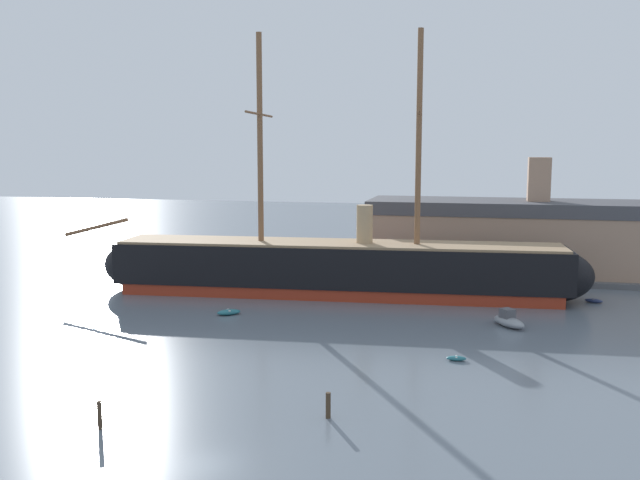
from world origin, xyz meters
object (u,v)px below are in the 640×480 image
dinghy_alongside_bow (229,312)px  mooring_piling_left_pair (328,405)px  dinghy_far_right (594,301)px  dinghy_mid_right (456,358)px  motorboat_alongside_stern (509,320)px  tall_ship (338,268)px  dinghy_distant_centre (396,273)px  mooring_piling_nearest (100,415)px  dockside_warehouse_right (557,240)px

dinghy_alongside_bow → mooring_piling_left_pair: bearing=-56.8°
dinghy_far_right → mooring_piling_left_pair: 50.31m
dinghy_far_right → dinghy_mid_right: bearing=-119.7°
dinghy_alongside_bow → motorboat_alongside_stern: 31.67m
tall_ship → motorboat_alongside_stern: 24.68m
dinghy_far_right → dinghy_distant_centre: bearing=153.3°
dinghy_mid_right → mooring_piling_left_pair: 18.02m
dinghy_far_right → mooring_piling_nearest: bearing=-128.6°
mooring_piling_nearest → dockside_warehouse_right: (36.62, 66.57, 4.70)m
dinghy_far_right → dinghy_distant_centre: 29.79m
dinghy_mid_right → dockside_warehouse_right: 47.36m
dinghy_alongside_bow → dinghy_far_right: bearing=21.2°
tall_ship → mooring_piling_nearest: 47.36m
dinghy_mid_right → motorboat_alongside_stern: (5.12, 13.59, 0.47)m
dinghy_far_right → dinghy_alongside_bow: bearing=-158.8°
mooring_piling_nearest → dockside_warehouse_right: bearing=61.2°
dinghy_alongside_bow → dinghy_distant_centre: dinghy_alongside_bow is taller
dinghy_alongside_bow → tall_ship: bearing=53.7°
dinghy_distant_centre → mooring_piling_nearest: (-12.90, -62.85, 0.77)m
tall_ship → dinghy_alongside_bow: tall_ship is taller
dinghy_far_right → motorboat_alongside_stern: bearing=-126.9°
dinghy_mid_right → mooring_piling_nearest: (-23.51, -21.40, 0.79)m
tall_ship → dinghy_mid_right: (16.38, -25.34, -3.44)m
motorboat_alongside_stern → dinghy_far_right: 18.11m
dinghy_mid_right → dinghy_alongside_bow: bearing=156.3°
motorboat_alongside_stern → dockside_warehouse_right: dockside_warehouse_right is taller
tall_ship → dinghy_mid_right: size_ratio=38.36×
tall_ship → dockside_warehouse_right: 35.60m
dinghy_alongside_bow → dinghy_distant_centre: bearing=62.0°
dinghy_distant_centre → mooring_piling_left_pair: 57.36m
mooring_piling_nearest → dinghy_distant_centre: bearing=78.4°
dinghy_distant_centre → mooring_piling_nearest: 64.17m
motorboat_alongside_stern → dinghy_mid_right: bearing=-110.6°
dinghy_alongside_bow → dinghy_mid_right: bearing=-23.7°
mooring_piling_left_pair → motorboat_alongside_stern: bearing=65.1°
mooring_piling_nearest → dinghy_mid_right: bearing=42.3°
motorboat_alongside_stern → dockside_warehouse_right: 32.96m
mooring_piling_left_pair → tall_ship: bearing=100.8°
tall_ship → dinghy_distant_centre: tall_ship is taller
motorboat_alongside_stern → dinghy_distant_centre: size_ratio=2.29×
motorboat_alongside_stern → mooring_piling_left_pair: (-13.65, -29.45, 0.27)m
dinghy_alongside_bow → dockside_warehouse_right: dockside_warehouse_right is taller
tall_ship → dinghy_distant_centre: (5.76, 16.11, -3.42)m
motorboat_alongside_stern → mooring_piling_left_pair: bearing=-114.9°
dockside_warehouse_right → dinghy_far_right: bearing=-80.4°
dinghy_far_right → mooring_piling_nearest: mooring_piling_nearest is taller
dinghy_alongside_bow → dinghy_distant_centre: 33.81m
dockside_warehouse_right → motorboat_alongside_stern: bearing=-104.2°
dinghy_far_right → dockside_warehouse_right: 18.18m
dinghy_mid_right → dinghy_far_right: size_ratio=0.79×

